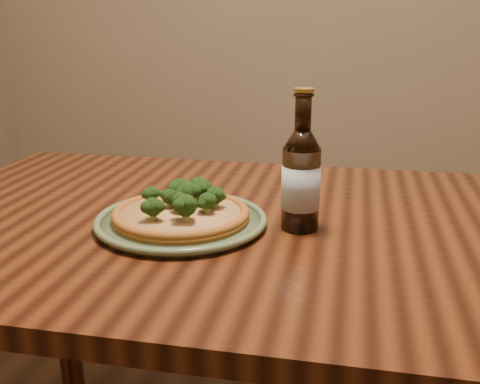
% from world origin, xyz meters
% --- Properties ---
extents(table, '(1.60, 0.90, 0.75)m').
position_xyz_m(table, '(0.00, 0.10, 0.66)').
color(table, '#45200E').
rests_on(table, ground).
extents(plate, '(0.33, 0.33, 0.02)m').
position_xyz_m(plate, '(-0.21, 0.05, 0.76)').
color(plate, '#586D4B').
rests_on(plate, table).
extents(pizza, '(0.26, 0.26, 0.07)m').
position_xyz_m(pizza, '(-0.21, 0.05, 0.78)').
color(pizza, '#945921').
rests_on(pizza, plate).
extents(beer_bottle, '(0.07, 0.07, 0.26)m').
position_xyz_m(beer_bottle, '(0.02, 0.08, 0.85)').
color(beer_bottle, black).
rests_on(beer_bottle, table).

